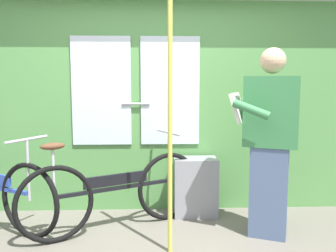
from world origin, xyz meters
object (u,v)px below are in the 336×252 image
(passenger_reading_newspaper, at_px, (269,139))
(handrail_pole, at_px, (170,116))
(trash_bin_by_wall, at_px, (195,187))
(bicycle_near_door, at_px, (115,192))

(passenger_reading_newspaper, xyz_separation_m, handrail_pole, (-0.86, -0.27, 0.22))
(trash_bin_by_wall, height_order, handrail_pole, handrail_pole)
(bicycle_near_door, height_order, passenger_reading_newspaper, passenger_reading_newspaper)
(bicycle_near_door, height_order, trash_bin_by_wall, bicycle_near_door)
(handrail_pole, bearing_deg, trash_bin_by_wall, 69.97)
(passenger_reading_newspaper, height_order, handrail_pole, handrail_pole)
(trash_bin_by_wall, xyz_separation_m, handrail_pole, (-0.29, -0.81, 0.79))
(passenger_reading_newspaper, bearing_deg, bicycle_near_door, 15.31)
(bicycle_near_door, height_order, handrail_pole, handrail_pole)
(bicycle_near_door, xyz_separation_m, handrail_pole, (0.47, -0.44, 0.72))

